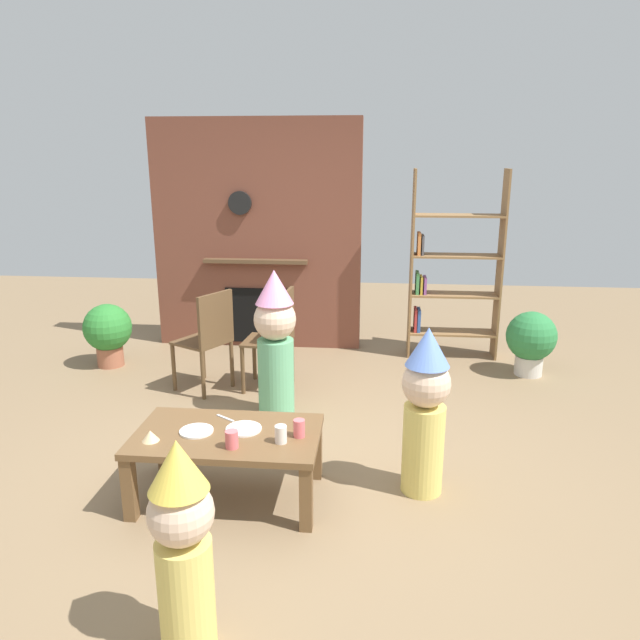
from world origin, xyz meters
The scene contains 18 objects.
ground_plane centered at (0.00, 0.00, 0.00)m, with size 12.00×12.00×0.00m, color #846B4C.
brick_fireplace_feature centered at (-0.73, 2.60, 1.19)m, with size 2.20×0.28×2.40m.
bookshelf centered at (1.27, 2.40, 0.88)m, with size 0.90×0.28×1.90m.
coffee_table centered at (-0.32, -0.45, 0.36)m, with size 1.10×0.65×0.43m.
paper_cup_near_left centered at (0.11, -0.45, 0.48)m, with size 0.07×0.07×0.11m, color #E5666B.
paper_cup_near_right centered at (0.02, -0.54, 0.48)m, with size 0.07×0.07×0.10m, color silver.
paper_cup_center centered at (-0.25, -0.63, 0.48)m, with size 0.07×0.07×0.10m, color #E5666B.
paper_plate_front centered at (-0.23, -0.40, 0.44)m, with size 0.21×0.21×0.01m, color white.
paper_plate_rear centered at (-0.51, -0.45, 0.44)m, with size 0.20×0.20×0.01m, color white.
birthday_cake_slice centered at (-0.74, -0.59, 0.46)m, with size 0.10×0.10×0.06m, color #EAC68C.
table_fork centered at (-0.38, -0.25, 0.43)m, with size 0.15×0.02×0.01m, color silver.
child_with_cone_hat centered at (-0.21, -1.59, 0.51)m, with size 0.27×0.27×0.97m.
child_in_pink centered at (0.85, -0.25, 0.56)m, with size 0.29×0.29×1.06m.
child_by_the_chairs centered at (-0.23, 0.76, 0.63)m, with size 0.33×0.33×1.19m.
dining_chair_left centered at (-0.90, 1.21, 0.51)m, with size 0.54×0.54×0.90m.
dining_chair_middle centered at (-0.31, 1.32, 0.51)m, with size 0.43×0.43×0.90m.
potted_plant_tall centered at (2.00, 1.89, 0.35)m, with size 0.46×0.46×0.62m.
potted_plant_short centered at (-2.07, 1.75, 0.36)m, with size 0.46×0.46×0.63m.
Camera 1 is at (0.53, -3.57, 2.01)m, focal length 33.12 mm.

